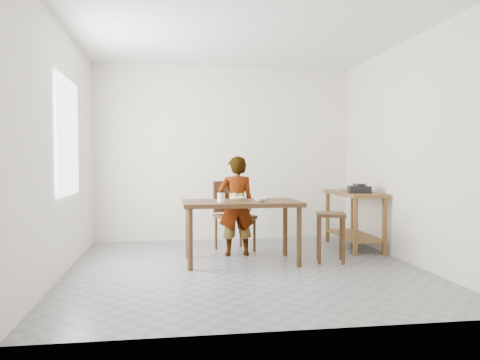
{
  "coord_description": "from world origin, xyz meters",
  "views": [
    {
      "loc": [
        -0.85,
        -5.26,
        1.24
      ],
      "look_at": [
        0.0,
        0.4,
        1.0
      ],
      "focal_mm": 35.0,
      "sensor_mm": 36.0,
      "label": 1
    }
  ],
  "objects": [
    {
      "name": "banana",
      "position": [
        -0.04,
        0.4,
        0.78
      ],
      "size": [
        0.18,
        0.13,
        0.06
      ],
      "primitive_type": null,
      "rotation": [
        0.0,
        0.0,
        -0.05
      ],
      "color": "#EDC047",
      "rests_on": "dining_table"
    },
    {
      "name": "wall_left",
      "position": [
        -2.02,
        0.0,
        1.35
      ],
      "size": [
        0.04,
        4.0,
        2.7
      ],
      "primitive_type": "cube",
      "color": "white",
      "rests_on": "ground"
    },
    {
      "name": "small_bowl",
      "position": [
        0.21,
        0.16,
        0.77
      ],
      "size": [
        0.16,
        0.16,
        0.05
      ],
      "primitive_type": "imported",
      "rotation": [
        0.0,
        0.0,
        -0.1
      ],
      "color": "silver",
      "rests_on": "dining_table"
    },
    {
      "name": "wall_front",
      "position": [
        0.0,
        -2.02,
        1.35
      ],
      "size": [
        4.0,
        0.04,
        2.7
      ],
      "primitive_type": "cube",
      "color": "white",
      "rests_on": "ground"
    },
    {
      "name": "window_pane",
      "position": [
        -1.97,
        0.2,
        1.5
      ],
      "size": [
        0.02,
        1.1,
        1.3
      ],
      "primitive_type": "cube",
      "color": "white",
      "rests_on": "wall_left"
    },
    {
      "name": "serving_bowl",
      "position": [
        1.71,
        1.18,
        0.83
      ],
      "size": [
        0.29,
        0.29,
        0.06
      ],
      "primitive_type": "imported",
      "rotation": [
        0.0,
        0.0,
        0.34
      ],
      "color": "silver",
      "rests_on": "prep_counter"
    },
    {
      "name": "wall_right",
      "position": [
        2.02,
        0.0,
        1.35
      ],
      "size": [
        0.04,
        4.0,
        2.7
      ],
      "primitive_type": "cube",
      "color": "white",
      "rests_on": "ground"
    },
    {
      "name": "prep_counter",
      "position": [
        1.72,
        1.0,
        0.4
      ],
      "size": [
        0.5,
        1.2,
        0.8
      ],
      "primitive_type": null,
      "color": "brown",
      "rests_on": "floor"
    },
    {
      "name": "stool",
      "position": [
        1.08,
        0.17,
        0.3
      ],
      "size": [
        0.42,
        0.42,
        0.6
      ],
      "primitive_type": null,
      "rotation": [
        0.0,
        0.0,
        -0.26
      ],
      "color": "#402613",
      "rests_on": "floor"
    },
    {
      "name": "wall_back",
      "position": [
        0.0,
        2.02,
        1.35
      ],
      "size": [
        4.0,
        0.04,
        2.7
      ],
      "primitive_type": "cube",
      "color": "white",
      "rests_on": "ground"
    },
    {
      "name": "dining_chair",
      "position": [
        0.03,
        1.08,
        0.48
      ],
      "size": [
        0.58,
        0.58,
        0.95
      ],
      "primitive_type": null,
      "rotation": [
        0.0,
        0.0,
        0.34
      ],
      "color": "#402613",
      "rests_on": "floor"
    },
    {
      "name": "child",
      "position": [
        0.0,
        0.74,
        0.65
      ],
      "size": [
        0.48,
        0.32,
        1.29
      ],
      "primitive_type": "imported",
      "rotation": [
        0.0,
        0.0,
        3.16
      ],
      "color": "silver",
      "rests_on": "floor"
    },
    {
      "name": "floor",
      "position": [
        0.0,
        0.0,
        -0.02
      ],
      "size": [
        4.0,
        4.0,
        0.04
      ],
      "primitive_type": "cube",
      "color": "slate",
      "rests_on": "ground"
    },
    {
      "name": "dining_table",
      "position": [
        0.0,
        0.3,
        0.38
      ],
      "size": [
        1.4,
        0.8,
        0.75
      ],
      "primitive_type": null,
      "color": "#402613",
      "rests_on": "floor"
    },
    {
      "name": "glass_tumbler",
      "position": [
        -0.26,
        0.16,
        0.81
      ],
      "size": [
        0.1,
        0.1,
        0.11
      ],
      "primitive_type": "cylinder",
      "rotation": [
        0.0,
        0.0,
        -0.13
      ],
      "color": "silver",
      "rests_on": "dining_table"
    },
    {
      "name": "ceiling",
      "position": [
        0.0,
        0.0,
        2.72
      ],
      "size": [
        4.0,
        4.0,
        0.04
      ],
      "primitive_type": "cube",
      "color": "white",
      "rests_on": "wall_back"
    },
    {
      "name": "gas_burner",
      "position": [
        1.69,
        0.76,
        0.85
      ],
      "size": [
        0.34,
        0.34,
        0.1
      ],
      "primitive_type": "cube",
      "rotation": [
        0.0,
        0.0,
        -0.24
      ],
      "color": "black",
      "rests_on": "prep_counter"
    }
  ]
}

